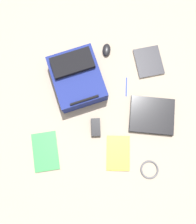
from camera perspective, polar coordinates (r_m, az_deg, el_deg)
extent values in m
plane|color=gray|center=(1.73, 1.58, 0.82)|extent=(3.43, 3.43, 0.00)
cube|color=navy|center=(1.71, -5.06, 8.01)|extent=(0.45, 0.49, 0.14)
cube|color=black|center=(1.66, -6.28, 11.75)|extent=(0.32, 0.24, 0.04)
cylinder|color=black|center=(1.59, -3.33, 2.90)|extent=(0.20, 0.08, 0.02)
cube|color=black|center=(1.75, 12.96, -0.83)|extent=(0.34, 0.29, 0.02)
cube|color=black|center=(1.74, 13.07, -0.74)|extent=(0.33, 0.28, 0.01)
cube|color=silver|center=(1.86, 12.21, 11.84)|extent=(0.23, 0.26, 0.01)
cube|color=black|center=(1.85, 12.26, 11.94)|extent=(0.24, 0.27, 0.00)
cube|color=silver|center=(1.70, 4.93, -9.89)|extent=(0.16, 0.24, 0.01)
cube|color=yellow|center=(1.69, 4.95, -9.89)|extent=(0.16, 0.24, 0.00)
cube|color=silver|center=(1.73, -12.64, -9.33)|extent=(0.22, 0.29, 0.01)
cube|color=#2D8C3F|center=(1.73, -12.69, -9.33)|extent=(0.22, 0.30, 0.00)
ellipsoid|color=black|center=(1.85, 2.09, 14.86)|extent=(0.07, 0.11, 0.04)
torus|color=#4C4C51|center=(1.73, 12.43, -13.53)|extent=(0.13, 0.13, 0.01)
cube|color=black|center=(1.69, -0.55, -3.75)|extent=(0.07, 0.13, 0.03)
cylinder|color=#1933B2|center=(1.77, 6.94, 6.10)|extent=(0.01, 0.15, 0.01)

